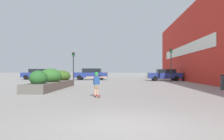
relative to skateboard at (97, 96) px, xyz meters
name	(u,v)px	position (x,y,z in m)	size (l,w,h in m)	color
ground_plane	(124,125)	(1.35, -6.31, -0.07)	(300.00, 300.00, 0.00)	gray
building_wall_right	(201,41)	(9.36, 13.77, 4.35)	(0.67, 48.19, 8.86)	red
planter_box	(53,81)	(-3.85, 5.74, 0.51)	(1.61, 8.51, 1.48)	#605B54
skateboard	(97,96)	(0.00, 0.00, 0.00)	(0.48, 0.74, 0.10)	maroon
skateboarder	(97,81)	(0.00, 0.00, 0.73)	(1.00, 0.53, 1.15)	tan
trash_bin	(224,82)	(8.20, 5.01, 0.45)	(0.52, 0.52, 1.04)	#38383D
car_leftmost	(37,74)	(-11.43, 24.01, 0.76)	(4.37, 1.94, 1.58)	navy
car_center_left	(91,74)	(-3.35, 23.25, 0.78)	(4.76, 2.00, 1.63)	navy
car_center_right	(165,75)	(6.71, 20.34, 0.72)	(4.28, 1.89, 1.51)	navy
traffic_light_left	(73,62)	(-4.65, 17.10, 2.31)	(0.28, 0.30, 3.50)	black
traffic_light_right	(171,60)	(6.71, 16.17, 2.50)	(0.28, 0.30, 3.82)	black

